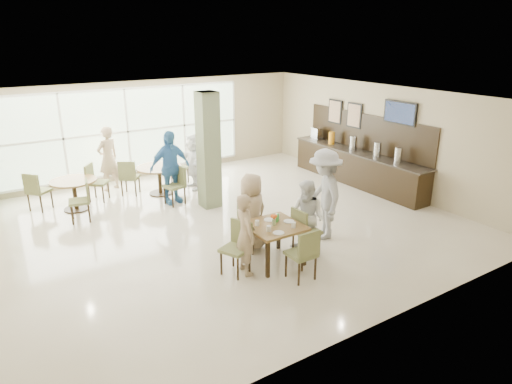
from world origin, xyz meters
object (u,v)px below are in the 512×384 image
round_table_left (74,187)px  adult_standing (108,159)px  adult_b (194,162)px  teen_far (252,212)px  teen_right (307,217)px  round_table_right (159,172)px  teen_standing (324,194)px  teen_left (245,234)px  adult_a (170,167)px  main_table (274,230)px  buffet_counter (357,165)px

round_table_left → adult_standing: adult_standing is taller
round_table_left → adult_b: 3.13m
teen_far → teen_right: teen_far is taller
round_table_left → adult_b: size_ratio=0.72×
round_table_left → round_table_right: (2.15, -0.02, 0.02)m
teen_standing → adult_standing: teen_standing is taller
round_table_left → adult_standing: bearing=42.2°
teen_left → teen_right: bearing=-79.3°
teen_left → adult_b: size_ratio=0.98×
teen_standing → adult_a: bearing=-131.1°
teen_left → teen_right: size_ratio=1.02×
adult_standing → round_table_right: bearing=112.1°
main_table → teen_left: teen_left is taller
round_table_right → teen_left: bearing=-93.7°
round_table_left → adult_b: bearing=-1.6°
buffet_counter → adult_b: buffet_counter is taller
buffet_counter → adult_a: size_ratio=2.56×
main_table → adult_standing: 6.00m
round_table_left → adult_a: adult_a is taller
teen_right → teen_standing: 0.85m
buffet_counter → adult_standing: size_ratio=2.68×
buffet_counter → teen_left: buffet_counter is taller
teen_standing → teen_right: bearing=-41.3°
adult_a → round_table_left: bearing=152.7°
teen_far → adult_b: size_ratio=1.03×
round_table_right → teen_standing: 4.81m
teen_standing → teen_far: bearing=-80.6°
teen_standing → adult_a: (-1.85, 3.64, -0.03)m
adult_a → adult_standing: adult_a is taller
round_table_left → teen_far: (2.44, -4.10, 0.20)m
main_table → adult_a: (-0.33, 4.01, 0.26)m
teen_far → adult_standing: bearing=-87.0°
main_table → adult_a: adult_a is taller
round_table_right → adult_standing: 1.49m
teen_left → teen_standing: size_ratio=0.79×
round_table_left → round_table_right: size_ratio=0.92×
adult_a → adult_b: (0.98, 0.72, -0.16)m
round_table_right → teen_left: size_ratio=0.79×
teen_left → adult_standing: (-0.70, 5.90, 0.13)m
teen_left → teen_standing: 2.20m
buffet_counter → teen_right: buffet_counter is taller
round_table_right → adult_a: adult_a is taller
round_table_left → teen_right: bearing=-56.0°
teen_left → adult_a: size_ratio=0.81×
teen_left → round_table_right: bearing=5.3°
buffet_counter → teen_far: buffet_counter is taller
main_table → adult_b: bearing=82.2°
teen_far → adult_b: bearing=-110.8°
main_table → teen_standing: size_ratio=0.52×
adult_a → round_table_right: bearing=82.8°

